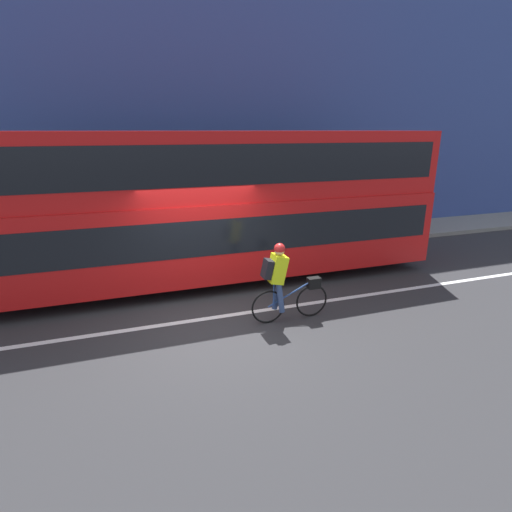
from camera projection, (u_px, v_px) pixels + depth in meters
ground_plane at (214, 322)px, 7.93m from camera, size 80.00×80.00×0.00m
road_center_line at (212, 318)px, 8.11m from camera, size 50.00×0.14×0.01m
sidewalk_curb at (178, 250)px, 12.40m from camera, size 60.00×2.12×0.14m
building_facade at (162, 83)px, 12.01m from camera, size 60.00×0.30×9.98m
bus at (214, 200)px, 9.67m from camera, size 10.99×2.49×3.63m
cyclist_on_bike at (283, 280)px, 7.73m from camera, size 1.63×0.32×1.62m
trash_bin at (84, 240)px, 11.32m from camera, size 0.60×0.60×1.03m
street_sign_post at (395, 195)px, 14.28m from camera, size 0.36×0.09×2.28m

